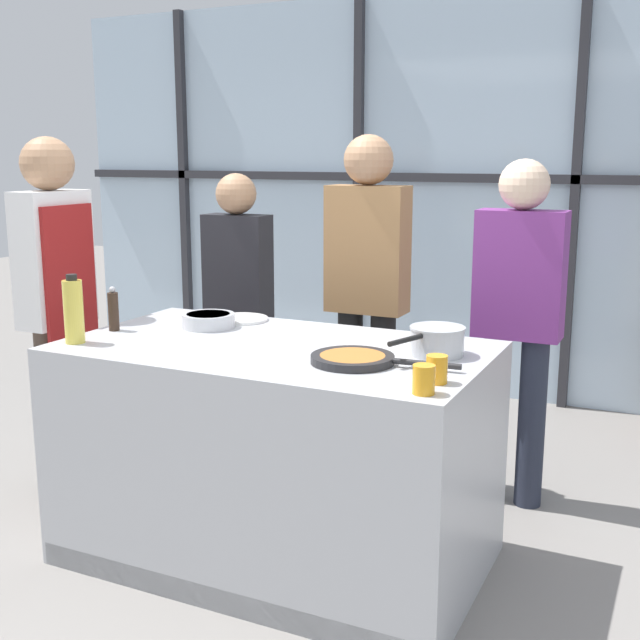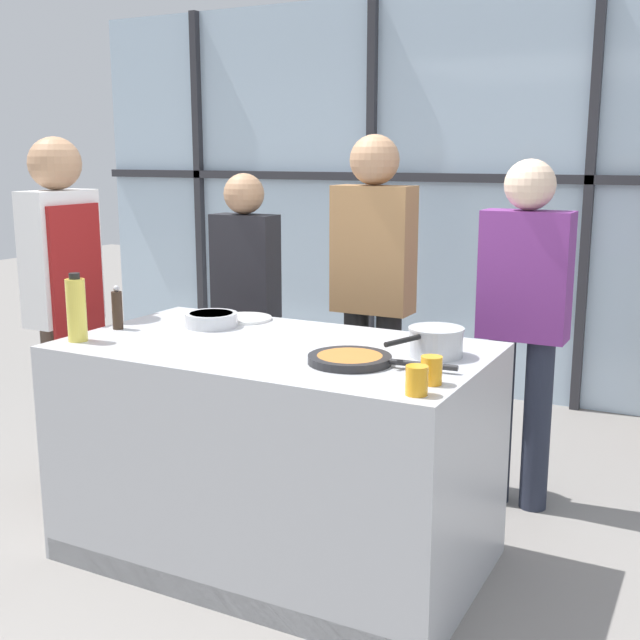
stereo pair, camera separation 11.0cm
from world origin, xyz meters
name	(u,v)px [view 2 (the right image)]	position (x,y,z in m)	size (l,w,h in m)	color
ground_plane	(277,555)	(0.00, 0.00, 0.00)	(18.00, 18.00, 0.00)	gray
back_window_wall	(475,198)	(0.00, 2.73, 1.40)	(6.40, 0.10, 2.80)	silver
demo_island	(276,453)	(0.00, 0.00, 0.47)	(1.73, 0.98, 0.94)	#B7BABF
chef	(64,291)	(-1.24, 0.08, 1.05)	(0.25, 0.38, 1.78)	#47382D
spectator_far_left	(246,294)	(-0.78, 0.99, 0.93)	(0.37, 0.22, 1.60)	#232838
spectator_center_left	(373,284)	(0.00, 0.99, 1.05)	(0.41, 0.25, 1.80)	black
spectator_center_right	(523,313)	(0.78, 0.99, 0.97)	(0.41, 0.24, 1.68)	#232838
frying_pan	(352,359)	(0.41, -0.12, 0.95)	(0.57, 0.32, 0.03)	#232326
saucepan	(436,341)	(0.65, 0.12, 1.00)	(0.22, 0.39, 0.11)	silver
white_plate	(244,318)	(-0.38, 0.36, 0.94)	(0.26, 0.26, 0.01)	white
mixing_bowl	(211,319)	(-0.43, 0.17, 0.97)	(0.24, 0.24, 0.06)	silver
oil_bottle	(76,309)	(-0.76, -0.32, 1.07)	(0.08, 0.08, 0.29)	#E0CC4C
pepper_grinder	(117,309)	(-0.77, -0.06, 1.03)	(0.05, 0.05, 0.20)	#332319
juice_glass_near	(417,380)	(0.76, -0.39, 0.99)	(0.07, 0.07, 0.10)	orange
juice_glass_far	(431,370)	(0.76, -0.25, 0.99)	(0.07, 0.07, 0.10)	orange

